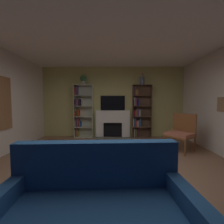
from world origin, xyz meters
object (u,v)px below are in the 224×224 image
(bookshelf_left, at_px, (82,111))
(armchair, at_px, (181,131))
(fireplace, at_px, (113,123))
(couch, at_px, (95,216))
(potted_plant, at_px, (83,79))
(vase_with_flowers, at_px, (142,80))
(tv, at_px, (113,103))
(bookshelf_right, at_px, (139,112))

(bookshelf_left, bearing_deg, armchair, -27.64)
(fireplace, bearing_deg, couch, -91.44)
(fireplace, height_order, potted_plant, potted_plant)
(vase_with_flowers, bearing_deg, tv, 173.89)
(couch, height_order, armchair, armchair)
(bookshelf_right, relative_size, potted_plant, 5.53)
(bookshelf_right, height_order, couch, bookshelf_right)
(armchair, bearing_deg, bookshelf_left, 152.36)
(vase_with_flowers, distance_m, couch, 5.02)
(potted_plant, height_order, couch, potted_plant)
(vase_with_flowers, xyz_separation_m, couch, (-1.23, -4.49, -1.89))
(bookshelf_left, xyz_separation_m, vase_with_flowers, (2.32, -0.03, 1.18))
(potted_plant, height_order, armchair, potted_plant)
(bookshelf_right, distance_m, couch, 4.74)
(armchair, bearing_deg, vase_with_flowers, 116.86)
(potted_plant, distance_m, couch, 4.99)
(bookshelf_right, bearing_deg, potted_plant, -178.49)
(potted_plant, bearing_deg, bookshelf_left, 158.43)
(bookshelf_left, height_order, bookshelf_right, same)
(fireplace, bearing_deg, bookshelf_left, 179.92)
(bookshelf_left, bearing_deg, potted_plant, -21.57)
(bookshelf_left, bearing_deg, couch, -76.48)
(armchair, bearing_deg, bookshelf_right, 118.45)
(bookshelf_right, relative_size, couch, 1.08)
(potted_plant, relative_size, couch, 0.20)
(fireplace, relative_size, potted_plant, 3.84)
(bookshelf_right, relative_size, vase_with_flowers, 4.58)
(tv, xyz_separation_m, couch, (-0.11, -4.61, -1.04))
(armchair, bearing_deg, couch, -125.39)
(bookshelf_left, distance_m, bookshelf_right, 2.23)
(armchair, bearing_deg, tv, 138.20)
(tv, bearing_deg, bookshelf_right, -3.51)
(potted_plant, bearing_deg, armchair, -27.79)
(bookshelf_left, bearing_deg, bookshelf_right, 0.62)
(bookshelf_right, bearing_deg, vase_with_flowers, -32.81)
(potted_plant, relative_size, vase_with_flowers, 0.83)
(vase_with_flowers, relative_size, armchair, 0.43)
(fireplace, bearing_deg, potted_plant, -178.41)
(potted_plant, bearing_deg, bookshelf_right, 1.51)
(bookshelf_right, height_order, vase_with_flowers, vase_with_flowers)
(tv, distance_m, potted_plant, 1.45)
(tv, relative_size, armchair, 0.91)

